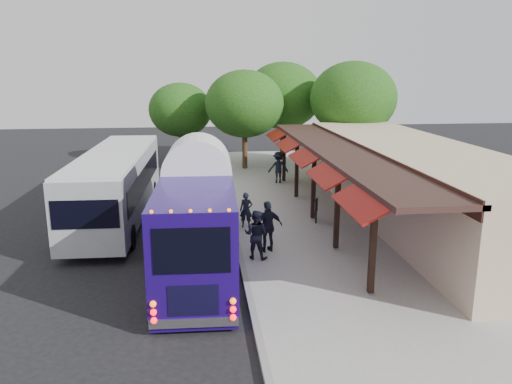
{
  "coord_description": "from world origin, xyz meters",
  "views": [
    {
      "loc": [
        -1.36,
        -17.79,
        6.93
      ],
      "look_at": [
        1.01,
        2.95,
        1.8
      ],
      "focal_mm": 35.0,
      "sensor_mm": 36.0,
      "label": 1
    }
  ],
  "objects_px": {
    "coach_bus": "(199,208)",
    "city_bus": "(117,182)",
    "ped_c": "(268,227)",
    "ped_d": "(278,167)",
    "ped_a": "(246,210)",
    "ped_b": "(256,234)",
    "sign_board": "(316,207)"
  },
  "relations": [
    {
      "from": "coach_bus",
      "to": "sign_board",
      "type": "height_order",
      "value": "coach_bus"
    },
    {
      "from": "city_bus",
      "to": "ped_a",
      "type": "distance_m",
      "value": 6.39
    },
    {
      "from": "coach_bus",
      "to": "ped_c",
      "type": "xyz_separation_m",
      "value": [
        2.59,
        0.07,
        -0.83
      ]
    },
    {
      "from": "ped_a",
      "to": "sign_board",
      "type": "xyz_separation_m",
      "value": [
        3.19,
        0.18,
        -0.0
      ]
    },
    {
      "from": "ped_b",
      "to": "sign_board",
      "type": "bearing_deg",
      "value": -105.11
    },
    {
      "from": "city_bus",
      "to": "sign_board",
      "type": "relative_size",
      "value": 10.57
    },
    {
      "from": "city_bus",
      "to": "coach_bus",
      "type": "bearing_deg",
      "value": -54.01
    },
    {
      "from": "coach_bus",
      "to": "sign_board",
      "type": "xyz_separation_m",
      "value": [
        5.24,
        3.37,
        -1.05
      ]
    },
    {
      "from": "coach_bus",
      "to": "ped_c",
      "type": "distance_m",
      "value": 2.72
    },
    {
      "from": "ped_a",
      "to": "coach_bus",
      "type": "bearing_deg",
      "value": -110.86
    },
    {
      "from": "ped_a",
      "to": "ped_c",
      "type": "bearing_deg",
      "value": -68.3
    },
    {
      "from": "ped_c",
      "to": "ped_d",
      "type": "relative_size",
      "value": 1.02
    },
    {
      "from": "city_bus",
      "to": "sign_board",
      "type": "distance_m",
      "value": 9.36
    },
    {
      "from": "city_bus",
      "to": "ped_b",
      "type": "xyz_separation_m",
      "value": [
        5.87,
        -6.15,
        -0.72
      ]
    },
    {
      "from": "coach_bus",
      "to": "city_bus",
      "type": "height_order",
      "value": "coach_bus"
    },
    {
      "from": "coach_bus",
      "to": "ped_b",
      "type": "distance_m",
      "value": 2.32
    },
    {
      "from": "city_bus",
      "to": "ped_a",
      "type": "bearing_deg",
      "value": -20.47
    },
    {
      "from": "ped_d",
      "to": "sign_board",
      "type": "bearing_deg",
      "value": 91.65
    },
    {
      "from": "ped_a",
      "to": "ped_c",
      "type": "distance_m",
      "value": 3.17
    },
    {
      "from": "ped_a",
      "to": "ped_b",
      "type": "distance_m",
      "value": 3.79
    },
    {
      "from": "coach_bus",
      "to": "ped_a",
      "type": "relative_size",
      "value": 7.44
    },
    {
      "from": "city_bus",
      "to": "ped_c",
      "type": "bearing_deg",
      "value": -39.06
    },
    {
      "from": "sign_board",
      "to": "ped_c",
      "type": "bearing_deg",
      "value": -106.36
    },
    {
      "from": "ped_a",
      "to": "ped_d",
      "type": "height_order",
      "value": "ped_d"
    },
    {
      "from": "ped_b",
      "to": "ped_d",
      "type": "height_order",
      "value": "ped_d"
    },
    {
      "from": "city_bus",
      "to": "ped_c",
      "type": "distance_m",
      "value": 8.46
    },
    {
      "from": "ped_a",
      "to": "ped_d",
      "type": "bearing_deg",
      "value": 83.95
    },
    {
      "from": "ped_b",
      "to": "ped_c",
      "type": "height_order",
      "value": "ped_c"
    },
    {
      "from": "ped_c",
      "to": "ped_d",
      "type": "distance_m",
      "value": 11.99
    },
    {
      "from": "coach_bus",
      "to": "ped_c",
      "type": "relative_size",
      "value": 5.85
    },
    {
      "from": "ped_a",
      "to": "sign_board",
      "type": "height_order",
      "value": "ped_a"
    },
    {
      "from": "coach_bus",
      "to": "ped_d",
      "type": "height_order",
      "value": "coach_bus"
    }
  ]
}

